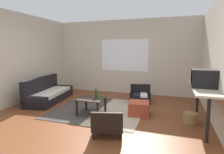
% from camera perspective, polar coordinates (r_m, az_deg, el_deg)
% --- Properties ---
extents(ground_plane, '(7.80, 7.80, 0.00)m').
position_cam_1_polar(ground_plane, '(4.40, -6.77, -13.11)').
color(ground_plane, brown).
extents(far_wall_with_window, '(5.60, 0.13, 2.70)m').
position_cam_1_polar(far_wall_with_window, '(7.00, 3.88, 6.11)').
color(far_wall_with_window, beige).
rests_on(far_wall_with_window, ground).
extents(side_wall_right, '(0.12, 6.60, 2.70)m').
position_cam_1_polar(side_wall_right, '(4.11, 31.02, 3.61)').
color(side_wall_right, beige).
rests_on(side_wall_right, ground).
extents(side_wall_left, '(0.12, 6.60, 2.70)m').
position_cam_1_polar(side_wall_left, '(5.98, -29.45, 4.76)').
color(side_wall_left, beige).
rests_on(side_wall_left, ground).
extents(area_rug, '(2.36, 2.32, 0.01)m').
position_cam_1_polar(area_rug, '(5.15, -3.73, -9.82)').
color(area_rug, '#38332D').
rests_on(area_rug, ground).
extents(couch, '(1.02, 2.02, 0.75)m').
position_cam_1_polar(couch, '(6.29, -18.86, -4.86)').
color(couch, black).
rests_on(couch, ground).
extents(coffee_table, '(0.63, 0.59, 0.41)m').
position_cam_1_polar(coffee_table, '(4.71, -6.33, -7.35)').
color(coffee_table, black).
rests_on(coffee_table, ground).
extents(armchair_by_window, '(0.72, 0.66, 0.52)m').
position_cam_1_polar(armchair_by_window, '(5.92, 8.61, -5.07)').
color(armchair_by_window, black).
rests_on(armchair_by_window, ground).
extents(armchair_striped_foreground, '(0.69, 0.66, 0.51)m').
position_cam_1_polar(armchair_striped_foreground, '(3.58, -1.33, -14.19)').
color(armchair_striped_foreground, black).
rests_on(armchair_striped_foreground, ground).
extents(ottoman_orange, '(0.54, 0.54, 0.33)m').
position_cam_1_polar(ottoman_orange, '(4.74, 8.25, -9.47)').
color(ottoman_orange, '#993D28').
rests_on(ottoman_orange, ground).
extents(console_shelf, '(0.45, 1.73, 0.83)m').
position_cam_1_polar(console_shelf, '(4.35, 26.00, -3.84)').
color(console_shelf, beige).
rests_on(console_shelf, ground).
extents(crt_television, '(0.48, 0.38, 0.37)m').
position_cam_1_polar(crt_television, '(4.26, 26.27, -0.41)').
color(crt_television, black).
rests_on(crt_television, console_shelf).
extents(clay_vase, '(0.24, 0.24, 0.31)m').
position_cam_1_polar(clay_vase, '(4.73, 25.51, -0.58)').
color(clay_vase, '#A87047').
rests_on(clay_vase, console_shelf).
extents(glass_bottle, '(0.07, 0.07, 0.26)m').
position_cam_1_polar(glass_bottle, '(4.67, -4.92, -5.16)').
color(glass_bottle, '#194723').
rests_on(glass_bottle, coffee_table).
extents(wicker_basket, '(0.31, 0.31, 0.23)m').
position_cam_1_polar(wicker_basket, '(4.54, 22.86, -11.48)').
color(wicker_basket, olive).
rests_on(wicker_basket, ground).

